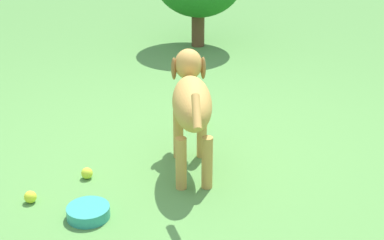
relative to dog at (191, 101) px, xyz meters
name	(u,v)px	position (x,y,z in m)	size (l,w,h in m)	color
ground	(185,161)	(-0.07, 0.04, -0.42)	(14.00, 14.00, 0.00)	#548C42
dog	(191,101)	(0.00, 0.00, 0.00)	(0.59, 0.80, 0.64)	#C69347
tennis_ball_0	(202,122)	(-0.24, 0.53, -0.39)	(0.07, 0.07, 0.07)	#CDDF2F
tennis_ball_1	(30,197)	(-0.52, -0.78, -0.39)	(0.07, 0.07, 0.07)	yellow
tennis_ball_2	(87,173)	(-0.44, -0.43, -0.39)	(0.07, 0.07, 0.07)	#CADF34
water_bowl	(88,212)	(-0.17, -0.73, -0.39)	(0.22, 0.22, 0.06)	teal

